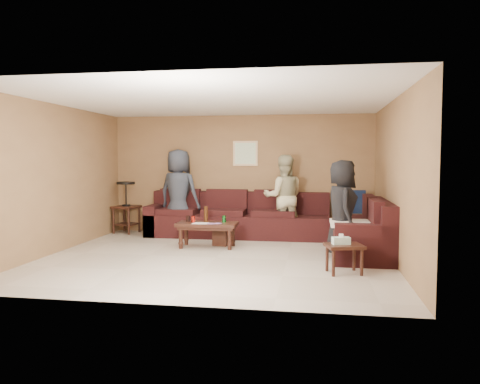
{
  "coord_description": "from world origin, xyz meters",
  "views": [
    {
      "loc": [
        1.57,
        -7.26,
        1.57
      ],
      "look_at": [
        0.25,
        0.85,
        1.0
      ],
      "focal_mm": 35.0,
      "sensor_mm": 36.0,
      "label": 1
    }
  ],
  "objects_px": {
    "end_table_left": "(126,206)",
    "person_middle": "(284,197)",
    "waste_bin": "(221,237)",
    "person_left": "(179,193)",
    "person_right": "(342,209)",
    "coffee_table": "(207,226)",
    "side_table_right": "(344,248)",
    "sectional_sofa": "(275,225)"
  },
  "relations": [
    {
      "from": "side_table_right",
      "to": "waste_bin",
      "type": "relative_size",
      "value": 1.83
    },
    {
      "from": "coffee_table",
      "to": "end_table_left",
      "type": "xyz_separation_m",
      "value": [
        -2.08,
        1.33,
        0.19
      ]
    },
    {
      "from": "sectional_sofa",
      "to": "person_middle",
      "type": "distance_m",
      "value": 0.71
    },
    {
      "from": "side_table_right",
      "to": "person_middle",
      "type": "bearing_deg",
      "value": 110.34
    },
    {
      "from": "side_table_right",
      "to": "person_middle",
      "type": "relative_size",
      "value": 0.35
    },
    {
      "from": "person_middle",
      "to": "person_right",
      "type": "relative_size",
      "value": 1.06
    },
    {
      "from": "person_right",
      "to": "waste_bin",
      "type": "bearing_deg",
      "value": 64.01
    },
    {
      "from": "end_table_left",
      "to": "waste_bin",
      "type": "xyz_separation_m",
      "value": [
        2.3,
        -1.1,
        -0.42
      ]
    },
    {
      "from": "end_table_left",
      "to": "person_middle",
      "type": "height_order",
      "value": "person_middle"
    },
    {
      "from": "sectional_sofa",
      "to": "person_right",
      "type": "bearing_deg",
      "value": -43.96
    },
    {
      "from": "waste_bin",
      "to": "coffee_table",
      "type": "bearing_deg",
      "value": -131.79
    },
    {
      "from": "sectional_sofa",
      "to": "waste_bin",
      "type": "relative_size",
      "value": 14.72
    },
    {
      "from": "person_right",
      "to": "side_table_right",
      "type": "bearing_deg",
      "value": 170.15
    },
    {
      "from": "side_table_right",
      "to": "person_left",
      "type": "height_order",
      "value": "person_left"
    },
    {
      "from": "end_table_left",
      "to": "side_table_right",
      "type": "bearing_deg",
      "value": -33.57
    },
    {
      "from": "coffee_table",
      "to": "end_table_left",
      "type": "bearing_deg",
      "value": 147.41
    },
    {
      "from": "waste_bin",
      "to": "person_right",
      "type": "distance_m",
      "value": 2.32
    },
    {
      "from": "person_right",
      "to": "end_table_left",
      "type": "bearing_deg",
      "value": 59.98
    },
    {
      "from": "sectional_sofa",
      "to": "person_right",
      "type": "height_order",
      "value": "person_right"
    },
    {
      "from": "end_table_left",
      "to": "person_middle",
      "type": "xyz_separation_m",
      "value": [
        3.37,
        -0.17,
        0.26
      ]
    },
    {
      "from": "person_left",
      "to": "person_middle",
      "type": "height_order",
      "value": "person_left"
    },
    {
      "from": "coffee_table",
      "to": "person_left",
      "type": "height_order",
      "value": "person_left"
    },
    {
      "from": "coffee_table",
      "to": "side_table_right",
      "type": "relative_size",
      "value": 1.87
    },
    {
      "from": "person_middle",
      "to": "person_right",
      "type": "height_order",
      "value": "person_middle"
    },
    {
      "from": "person_left",
      "to": "person_right",
      "type": "relative_size",
      "value": 1.14
    },
    {
      "from": "coffee_table",
      "to": "waste_bin",
      "type": "xyz_separation_m",
      "value": [
        0.21,
        0.24,
        -0.22
      ]
    },
    {
      "from": "coffee_table",
      "to": "person_right",
      "type": "bearing_deg",
      "value": -10.9
    },
    {
      "from": "coffee_table",
      "to": "person_left",
      "type": "relative_size",
      "value": 0.61
    },
    {
      "from": "waste_bin",
      "to": "person_middle",
      "type": "height_order",
      "value": "person_middle"
    },
    {
      "from": "coffee_table",
      "to": "end_table_left",
      "type": "relative_size",
      "value": 0.98
    },
    {
      "from": "side_table_right",
      "to": "person_right",
      "type": "xyz_separation_m",
      "value": [
        0.04,
        1.13,
        0.42
      ]
    },
    {
      "from": "person_right",
      "to": "sectional_sofa",
      "type": "bearing_deg",
      "value": 37.97
    },
    {
      "from": "person_middle",
      "to": "side_table_right",
      "type": "bearing_deg",
      "value": 101.23
    },
    {
      "from": "side_table_right",
      "to": "person_left",
      "type": "distance_m",
      "value": 4.17
    },
    {
      "from": "coffee_table",
      "to": "person_left",
      "type": "xyz_separation_m",
      "value": [
        -0.85,
        1.1,
        0.51
      ]
    },
    {
      "from": "waste_bin",
      "to": "person_middle",
      "type": "distance_m",
      "value": 1.57
    },
    {
      "from": "waste_bin",
      "to": "person_middle",
      "type": "xyz_separation_m",
      "value": [
        1.07,
        0.92,
        0.67
      ]
    },
    {
      "from": "coffee_table",
      "to": "side_table_right",
      "type": "xyz_separation_m",
      "value": [
        2.3,
        -1.58,
        -0.02
      ]
    },
    {
      "from": "waste_bin",
      "to": "person_left",
      "type": "bearing_deg",
      "value": 140.79
    },
    {
      "from": "end_table_left",
      "to": "person_left",
      "type": "relative_size",
      "value": 0.61
    },
    {
      "from": "person_middle",
      "to": "end_table_left",
      "type": "bearing_deg",
      "value": -12.05
    },
    {
      "from": "waste_bin",
      "to": "person_left",
      "type": "height_order",
      "value": "person_left"
    }
  ]
}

